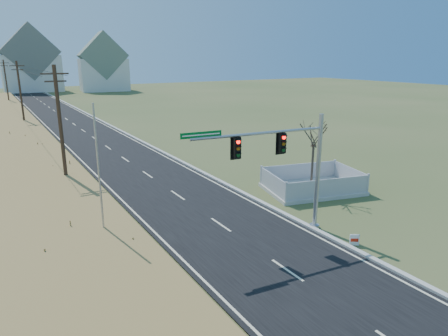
{
  "coord_description": "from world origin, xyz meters",
  "views": [
    {
      "loc": [
        -10.91,
        -14.53,
        9.49
      ],
      "look_at": [
        0.33,
        4.19,
        3.4
      ],
      "focal_mm": 32.0,
      "sensor_mm": 36.0,
      "label": 1
    }
  ],
  "objects_px": {
    "fence_enclosure": "(312,187)",
    "bare_tree": "(314,133)",
    "traffic_signal_mast": "(291,162)",
    "open_sign": "(354,240)",
    "flagpole": "(101,195)"
  },
  "relations": [
    {
      "from": "fence_enclosure",
      "to": "flagpole",
      "type": "height_order",
      "value": "flagpole"
    },
    {
      "from": "flagpole",
      "to": "open_sign",
      "type": "bearing_deg",
      "value": -28.51
    },
    {
      "from": "traffic_signal_mast",
      "to": "open_sign",
      "type": "height_order",
      "value": "traffic_signal_mast"
    },
    {
      "from": "fence_enclosure",
      "to": "open_sign",
      "type": "height_order",
      "value": "fence_enclosure"
    },
    {
      "from": "traffic_signal_mast",
      "to": "flagpole",
      "type": "height_order",
      "value": "flagpole"
    },
    {
      "from": "traffic_signal_mast",
      "to": "open_sign",
      "type": "distance_m",
      "value": 5.19
    },
    {
      "from": "traffic_signal_mast",
      "to": "bare_tree",
      "type": "relative_size",
      "value": 1.48
    },
    {
      "from": "traffic_signal_mast",
      "to": "flagpole",
      "type": "bearing_deg",
      "value": 167.18
    },
    {
      "from": "traffic_signal_mast",
      "to": "bare_tree",
      "type": "bearing_deg",
      "value": 42.64
    },
    {
      "from": "fence_enclosure",
      "to": "flagpole",
      "type": "xyz_separation_m",
      "value": [
        -15.55,
        -1.65,
        2.68
      ]
    },
    {
      "from": "open_sign",
      "to": "bare_tree",
      "type": "relative_size",
      "value": 0.11
    },
    {
      "from": "open_sign",
      "to": "bare_tree",
      "type": "height_order",
      "value": "bare_tree"
    },
    {
      "from": "fence_enclosure",
      "to": "flagpole",
      "type": "relative_size",
      "value": 1.0
    },
    {
      "from": "fence_enclosure",
      "to": "bare_tree",
      "type": "height_order",
      "value": "bare_tree"
    },
    {
      "from": "flagpole",
      "to": "bare_tree",
      "type": "relative_size",
      "value": 1.34
    }
  ]
}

